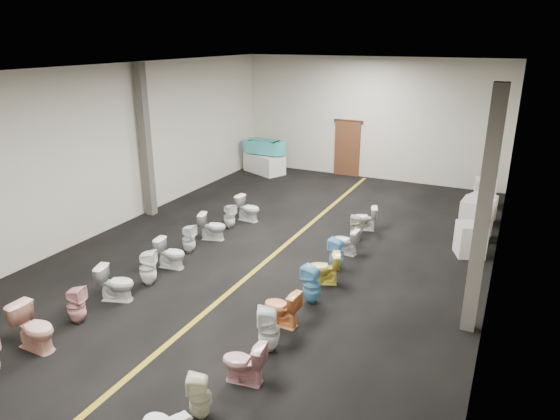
# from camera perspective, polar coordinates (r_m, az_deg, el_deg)

# --- Properties ---
(floor) EXTENTS (16.00, 16.00, 0.00)m
(floor) POSITION_cam_1_polar(r_m,az_deg,el_deg) (12.64, -0.49, -4.95)
(floor) COLOR black
(floor) RESTS_ON ground
(ceiling) EXTENTS (16.00, 16.00, 0.00)m
(ceiling) POSITION_cam_1_polar(r_m,az_deg,el_deg) (11.55, -0.55, 15.86)
(ceiling) COLOR black
(ceiling) RESTS_ON ground
(wall_back) EXTENTS (10.00, 0.00, 10.00)m
(wall_back) POSITION_cam_1_polar(r_m,az_deg,el_deg) (19.26, 10.20, 10.21)
(wall_back) COLOR beige
(wall_back) RESTS_ON ground
(wall_left) EXTENTS (0.00, 16.00, 16.00)m
(wall_left) POSITION_cam_1_polar(r_m,az_deg,el_deg) (14.74, -18.37, 6.81)
(wall_left) COLOR beige
(wall_left) RESTS_ON ground
(wall_right) EXTENTS (0.00, 16.00, 16.00)m
(wall_right) POSITION_cam_1_polar(r_m,az_deg,el_deg) (10.75, 24.16, 1.69)
(wall_right) COLOR beige
(wall_right) RESTS_ON ground
(aisle_stripe) EXTENTS (0.12, 15.60, 0.01)m
(aisle_stripe) POSITION_cam_1_polar(r_m,az_deg,el_deg) (12.64, -0.49, -4.94)
(aisle_stripe) COLOR olive
(aisle_stripe) RESTS_ON floor
(back_door) EXTENTS (1.00, 0.10, 2.10)m
(back_door) POSITION_cam_1_polar(r_m,az_deg,el_deg) (19.65, 7.69, 6.95)
(back_door) COLOR #562D19
(back_door) RESTS_ON floor
(door_frame) EXTENTS (1.15, 0.08, 0.10)m
(door_frame) POSITION_cam_1_polar(r_m,az_deg,el_deg) (19.46, 7.84, 10.03)
(door_frame) COLOR #331C11
(door_frame) RESTS_ON back_door
(column_left) EXTENTS (0.25, 0.25, 4.50)m
(column_left) POSITION_cam_1_polar(r_m,az_deg,el_deg) (15.30, -15.12, 7.55)
(column_left) COLOR #59544C
(column_left) RESTS_ON floor
(column_right) EXTENTS (0.25, 0.25, 4.50)m
(column_right) POSITION_cam_1_polar(r_m,az_deg,el_deg) (9.32, 22.21, -0.57)
(column_right) COLOR #59544C
(column_right) RESTS_ON floor
(display_table) EXTENTS (1.89, 1.47, 0.75)m
(display_table) POSITION_cam_1_polar(r_m,az_deg,el_deg) (20.00, -1.80, 5.34)
(display_table) COLOR white
(display_table) RESTS_ON floor
(bathtub) EXTENTS (1.86, 0.70, 0.55)m
(bathtub) POSITION_cam_1_polar(r_m,az_deg,el_deg) (19.84, -1.82, 7.29)
(bathtub) COLOR #41BDB8
(bathtub) RESTS_ON display_table
(appliance_crate_a) EXTENTS (0.83, 0.83, 0.83)m
(appliance_crate_a) POSITION_cam_1_polar(r_m,az_deg,el_deg) (13.26, 20.93, -3.17)
(appliance_crate_a) COLOR silver
(appliance_crate_a) RESTS_ON floor
(appliance_crate_b) EXTENTS (0.85, 0.85, 1.07)m
(appliance_crate_b) POSITION_cam_1_polar(r_m,az_deg,el_deg) (14.41, 21.49, -0.96)
(appliance_crate_b) COLOR silver
(appliance_crate_b) RESTS_ON floor
(appliance_crate_c) EXTENTS (0.90, 0.90, 0.78)m
(appliance_crate_c) POSITION_cam_1_polar(r_m,az_deg,el_deg) (15.82, 21.91, 0.20)
(appliance_crate_c) COLOR silver
(appliance_crate_c) RESTS_ON floor
(appliance_crate_d) EXTENTS (0.69, 0.69, 0.89)m
(appliance_crate_d) POSITION_cam_1_polar(r_m,az_deg,el_deg) (17.26, 22.35, 1.86)
(appliance_crate_d) COLOR silver
(appliance_crate_d) RESTS_ON floor
(toilet_left_2) EXTENTS (0.82, 0.48, 0.83)m
(toilet_left_2) POSITION_cam_1_polar(r_m,az_deg,el_deg) (9.83, -26.26, -11.96)
(toilet_left_2) COLOR #ECAF97
(toilet_left_2) RESTS_ON floor
(toilet_left_3) EXTENTS (0.42, 0.42, 0.75)m
(toilet_left_3) POSITION_cam_1_polar(r_m,az_deg,el_deg) (10.34, -22.26, -10.03)
(toilet_left_3) COLOR #E7A3A2
(toilet_left_3) RESTS_ON floor
(toilet_left_4) EXTENTS (0.84, 0.64, 0.76)m
(toilet_left_4) POSITION_cam_1_polar(r_m,az_deg,el_deg) (10.90, -18.23, -7.94)
(toilet_left_4) COLOR silver
(toilet_left_4) RESTS_ON floor
(toilet_left_5) EXTENTS (0.48, 0.48, 0.81)m
(toilet_left_5) POSITION_cam_1_polar(r_m,az_deg,el_deg) (11.32, -14.88, -6.41)
(toilet_left_5) COLOR white
(toilet_left_5) RESTS_ON floor
(toilet_left_6) EXTENTS (0.75, 0.49, 0.72)m
(toilet_left_6) POSITION_cam_1_polar(r_m,az_deg,el_deg) (12.03, -12.37, -4.86)
(toilet_left_6) COLOR silver
(toilet_left_6) RESTS_ON floor
(toilet_left_7) EXTENTS (0.37, 0.36, 0.73)m
(toilet_left_7) POSITION_cam_1_polar(r_m,az_deg,el_deg) (12.75, -10.39, -3.27)
(toilet_left_7) COLOR white
(toilet_left_7) RESTS_ON floor
(toilet_left_8) EXTENTS (0.80, 0.59, 0.73)m
(toilet_left_8) POSITION_cam_1_polar(r_m,az_deg,el_deg) (13.47, -7.71, -1.88)
(toilet_left_8) COLOR silver
(toilet_left_8) RESTS_ON floor
(toilet_left_9) EXTENTS (0.42, 0.42, 0.72)m
(toilet_left_9) POSITION_cam_1_polar(r_m,az_deg,el_deg) (14.19, -5.80, -0.73)
(toilet_left_9) COLOR white
(toilet_left_9) RESTS_ON floor
(toilet_left_10) EXTENTS (0.77, 0.48, 0.75)m
(toilet_left_10) POSITION_cam_1_polar(r_m,az_deg,el_deg) (14.74, -3.65, 0.18)
(toilet_left_10) COLOR white
(toilet_left_10) RESTS_ON floor
(toilet_right_2) EXTENTS (0.43, 0.43, 0.72)m
(toilet_right_2) POSITION_cam_1_polar(r_m,az_deg,el_deg) (7.62, -9.12, -20.30)
(toilet_right_2) COLOR beige
(toilet_right_2) RESTS_ON floor
(toilet_right_3) EXTENTS (0.75, 0.49, 0.72)m
(toilet_right_3) POSITION_cam_1_polar(r_m,az_deg,el_deg) (8.17, -4.19, -16.99)
(toilet_right_3) COLOR #D99A9F
(toilet_right_3) RESTS_ON floor
(toilet_right_4) EXTENTS (0.50, 0.50, 0.83)m
(toilet_right_4) POSITION_cam_1_polar(r_m,az_deg,el_deg) (8.82, -1.28, -13.47)
(toilet_right_4) COLOR white
(toilet_right_4) RESTS_ON floor
(toilet_right_5) EXTENTS (0.75, 0.46, 0.73)m
(toilet_right_5) POSITION_cam_1_polar(r_m,az_deg,el_deg) (9.54, 0.18, -11.08)
(toilet_right_5) COLOR #F2954D
(toilet_right_5) RESTS_ON floor
(toilet_right_6) EXTENTS (0.44, 0.43, 0.82)m
(toilet_right_6) POSITION_cam_1_polar(r_m,az_deg,el_deg) (10.26, 3.64, -8.53)
(toilet_right_6) COLOR #61ABD0
(toilet_right_6) RESTS_ON floor
(toilet_right_7) EXTENTS (0.82, 0.65, 0.73)m
(toilet_right_7) POSITION_cam_1_polar(r_m,az_deg,el_deg) (11.06, 5.00, -6.65)
(toilet_right_7) COLOR #EFD84B
(toilet_right_7) RESTS_ON floor
(toilet_right_8) EXTENTS (0.39, 0.38, 0.76)m
(toilet_right_8) POSITION_cam_1_polar(r_m,az_deg,el_deg) (11.73, 6.48, -5.03)
(toilet_right_8) COLOR #79B4E7
(toilet_right_8) RESTS_ON floor
(toilet_right_9) EXTENTS (0.69, 0.43, 0.67)m
(toilet_right_9) POSITION_cam_1_polar(r_m,az_deg,el_deg) (12.59, 7.51, -3.57)
(toilet_right_9) COLOR silver
(toilet_right_9) RESTS_ON floor
(toilet_right_10) EXTENTS (0.38, 0.38, 0.69)m
(toilet_right_10) POSITION_cam_1_polar(r_m,az_deg,el_deg) (13.47, 8.72, -2.02)
(toilet_right_10) COLOR beige
(toilet_right_10) RESTS_ON floor
(toilet_right_11) EXTENTS (0.76, 0.57, 0.69)m
(toilet_right_11) POSITION_cam_1_polar(r_m,az_deg,el_deg) (14.21, 9.64, -0.93)
(toilet_right_11) COLOR white
(toilet_right_11) RESTS_ON floor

